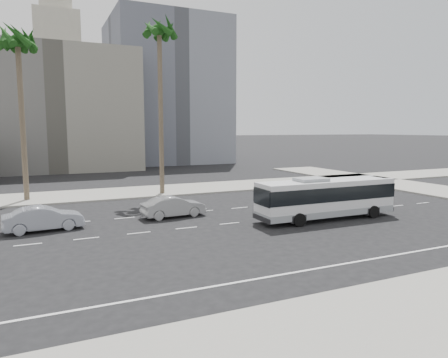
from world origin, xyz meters
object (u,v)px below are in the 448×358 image
palm_near (159,33)px  car_a (174,207)px  car_b (44,218)px  palm_mid (18,44)px  city_bus (326,197)px

palm_near → car_a: bearing=-101.2°
car_b → palm_near: 20.40m
car_a → car_b: 8.44m
car_b → palm_mid: bearing=1.3°
car_a → car_b: car_b is taller
city_bus → palm_near: bearing=116.8°
car_a → palm_mid: size_ratio=0.31×
palm_near → palm_mid: 11.85m
car_a → car_b: bearing=88.6°
city_bus → car_b: city_bus is taller
car_a → palm_mid: bearing=36.1°
palm_mid → city_bus: bearing=-40.3°
car_a → palm_near: bearing=-15.9°
car_a → car_b: size_ratio=0.98×
car_a → palm_mid: palm_mid is taller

